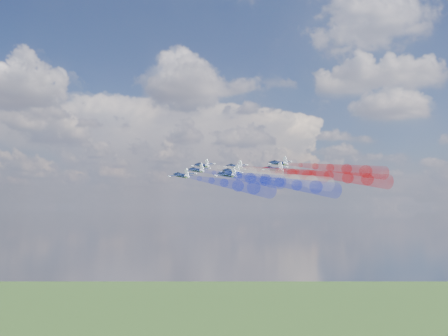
# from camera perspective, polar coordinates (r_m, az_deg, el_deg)

# --- Properties ---
(jet_lead) EXTENTS (14.41, 15.03, 5.69)m
(jet_lead) POSITION_cam_1_polar(r_m,az_deg,el_deg) (188.63, -2.40, 0.31)
(jet_lead) COLOR black
(trail_lead) EXTENTS (28.86, 35.23, 9.59)m
(trail_lead) POSITION_cam_1_polar(r_m,az_deg,el_deg) (166.22, 1.76, -0.22)
(trail_lead) COLOR white
(jet_inner_left) EXTENTS (14.41, 15.03, 5.69)m
(jet_inner_left) POSITION_cam_1_polar(r_m,az_deg,el_deg) (173.69, -3.00, -0.22)
(jet_inner_left) COLOR black
(trail_inner_left) EXTENTS (28.86, 35.23, 9.59)m
(trail_inner_left) POSITION_cam_1_polar(r_m,az_deg,el_deg) (151.21, 1.48, -0.87)
(trail_inner_left) COLOR #1A2AE3
(jet_inner_right) EXTENTS (14.41, 15.03, 5.69)m
(jet_inner_right) POSITION_cam_1_polar(r_m,az_deg,el_deg) (182.39, 1.16, 0.17)
(jet_inner_right) COLOR black
(trail_inner_right) EXTENTS (28.86, 35.23, 9.59)m
(trail_inner_right) POSITION_cam_1_polar(r_m,az_deg,el_deg) (160.90, 5.95, -0.39)
(trail_inner_right) COLOR red
(jet_outer_left) EXTENTS (14.41, 15.03, 5.69)m
(jet_outer_left) POSITION_cam_1_polar(r_m,az_deg,el_deg) (159.63, -4.65, -0.80)
(jet_outer_left) COLOR black
(trail_outer_left) EXTENTS (28.86, 35.23, 9.59)m
(trail_outer_left) POSITION_cam_1_polar(r_m,az_deg,el_deg) (136.83, 0.02, -1.62)
(trail_outer_left) COLOR #1A2AE3
(jet_center_third) EXTENTS (14.41, 15.03, 5.69)m
(jet_center_third) POSITION_cam_1_polar(r_m,az_deg,el_deg) (168.97, 0.79, -0.35)
(jet_center_third) COLOR black
(trail_center_third) EXTENTS (28.86, 35.23, 9.59)m
(trail_center_third) POSITION_cam_1_polar(r_m,az_deg,el_deg) (147.46, 5.97, -1.03)
(trail_center_third) COLOR white
(jet_outer_right) EXTENTS (14.41, 15.03, 5.69)m
(jet_outer_right) POSITION_cam_1_polar(r_m,az_deg,el_deg) (177.76, 5.92, 0.54)
(jet_outer_right) COLOR black
(trail_outer_right) EXTENTS (28.86, 35.23, 9.59)m
(trail_outer_right) POSITION_cam_1_polar(r_m,az_deg,el_deg) (157.63, 11.46, 0.02)
(trail_outer_right) COLOR red
(jet_rear_left) EXTENTS (14.41, 15.03, 5.69)m
(jet_rear_left) POSITION_cam_1_polar(r_m,az_deg,el_deg) (154.69, 0.35, -0.72)
(jet_rear_left) COLOR black
(trail_rear_left) EXTENTS (28.86, 35.23, 9.59)m
(trail_rear_left) POSITION_cam_1_polar(r_m,az_deg,el_deg) (133.14, 6.02, -1.54)
(trail_rear_left) COLOR #1A2AE3
(jet_rear_right) EXTENTS (14.41, 15.03, 5.69)m
(jet_rear_right) POSITION_cam_1_polar(r_m,az_deg,el_deg) (165.06, 5.37, -0.11)
(jet_rear_right) COLOR black
(trail_rear_right) EXTENTS (28.86, 35.23, 9.59)m
(trail_rear_right) POSITION_cam_1_polar(r_m,az_deg,el_deg) (144.85, 11.33, -0.77)
(trail_rear_right) COLOR red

